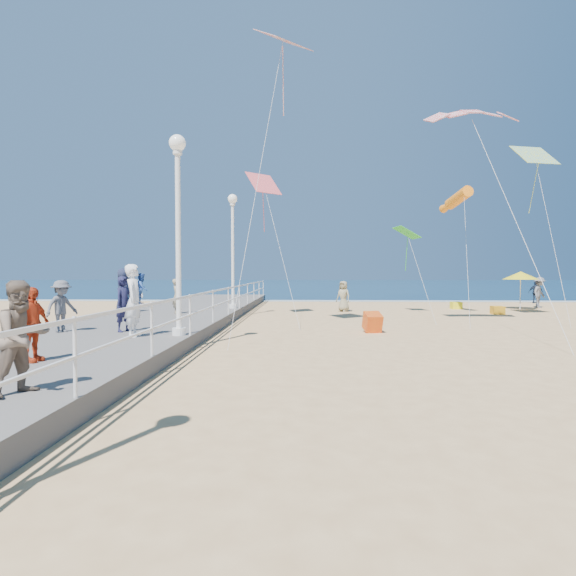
{
  "coord_description": "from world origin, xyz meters",
  "views": [
    {
      "loc": [
        -1.97,
        -11.85,
        2.08
      ],
      "look_at": [
        -2.5,
        2.0,
        1.6
      ],
      "focal_mm": 28.0,
      "sensor_mm": 36.0,
      "label": 1
    }
  ],
  "objects_px": {
    "spectator_3": "(31,325)",
    "beach_walker_c": "(343,296)",
    "spectator_0": "(124,304)",
    "spectator_4": "(123,290)",
    "spectator_6": "(177,296)",
    "beach_chair_left": "(456,305)",
    "beach_chair_right": "(497,310)",
    "box_kite": "(372,324)",
    "toddler_held": "(142,289)",
    "lamp_post_far": "(233,239)",
    "beach_walker_a": "(539,292)",
    "beach_umbrella": "(521,275)",
    "lamp_post_mid": "(178,213)",
    "woman_holding_toddler": "(134,301)",
    "spectator_1": "(22,337)",
    "beach_walker_b": "(536,292)",
    "spectator_2": "(62,306)"
  },
  "relations": [
    {
      "from": "spectator_3",
      "to": "beach_walker_c",
      "type": "distance_m",
      "value": 17.25
    },
    {
      "from": "spectator_0",
      "to": "spectator_4",
      "type": "xyz_separation_m",
      "value": [
        -2.5,
        6.03,
        0.14
      ]
    },
    {
      "from": "spectator_6",
      "to": "beach_chair_left",
      "type": "distance_m",
      "value": 15.91
    },
    {
      "from": "spectator_0",
      "to": "beach_walker_c",
      "type": "distance_m",
      "value": 13.45
    },
    {
      "from": "spectator_3",
      "to": "beach_chair_right",
      "type": "relative_size",
      "value": 2.57
    },
    {
      "from": "spectator_0",
      "to": "box_kite",
      "type": "distance_m",
      "value": 8.11
    },
    {
      "from": "toddler_held",
      "to": "beach_walker_c",
      "type": "distance_m",
      "value": 13.79
    },
    {
      "from": "lamp_post_far",
      "to": "beach_chair_right",
      "type": "bearing_deg",
      "value": 8.15
    },
    {
      "from": "beach_walker_a",
      "to": "beach_umbrella",
      "type": "height_order",
      "value": "beach_umbrella"
    },
    {
      "from": "lamp_post_mid",
      "to": "woman_holding_toddler",
      "type": "relative_size",
      "value": 2.8
    },
    {
      "from": "toddler_held",
      "to": "spectator_6",
      "type": "bearing_deg",
      "value": 2.91
    },
    {
      "from": "lamp_post_mid",
      "to": "spectator_1",
      "type": "height_order",
      "value": "lamp_post_mid"
    },
    {
      "from": "spectator_1",
      "to": "woman_holding_toddler",
      "type": "bearing_deg",
      "value": 30.61
    },
    {
      "from": "lamp_post_far",
      "to": "box_kite",
      "type": "xyz_separation_m",
      "value": [
        5.71,
        -5.3,
        -3.36
      ]
    },
    {
      "from": "lamp_post_mid",
      "to": "spectator_6",
      "type": "distance_m",
      "value": 7.04
    },
    {
      "from": "beach_umbrella",
      "to": "spectator_0",
      "type": "bearing_deg",
      "value": -142.5
    },
    {
      "from": "lamp_post_mid",
      "to": "spectator_1",
      "type": "bearing_deg",
      "value": -95.22
    },
    {
      "from": "toddler_held",
      "to": "spectator_4",
      "type": "relative_size",
      "value": 0.44
    },
    {
      "from": "beach_walker_a",
      "to": "beach_chair_left",
      "type": "xyz_separation_m",
      "value": [
        -5.15,
        -0.97,
        -0.71
      ]
    },
    {
      "from": "lamp_post_mid",
      "to": "lamp_post_far",
      "type": "distance_m",
      "value": 9.0
    },
    {
      "from": "lamp_post_mid",
      "to": "beach_chair_right",
      "type": "height_order",
      "value": "lamp_post_mid"
    },
    {
      "from": "toddler_held",
      "to": "beach_chair_right",
      "type": "relative_size",
      "value": 1.48
    },
    {
      "from": "lamp_post_mid",
      "to": "beach_walker_b",
      "type": "xyz_separation_m",
      "value": [
        18.94,
        18.99,
        -2.91
      ]
    },
    {
      "from": "spectator_1",
      "to": "beach_walker_c",
      "type": "distance_m",
      "value": 18.81
    },
    {
      "from": "lamp_post_far",
      "to": "beach_walker_b",
      "type": "xyz_separation_m",
      "value": [
        18.94,
        9.99,
        -2.91
      ]
    },
    {
      "from": "beach_walker_c",
      "to": "beach_chair_right",
      "type": "relative_size",
      "value": 2.96
    },
    {
      "from": "spectator_4",
      "to": "beach_walker_b",
      "type": "height_order",
      "value": "spectator_4"
    },
    {
      "from": "lamp_post_mid",
      "to": "beach_walker_b",
      "type": "distance_m",
      "value": 26.98
    },
    {
      "from": "beach_walker_b",
      "to": "beach_chair_left",
      "type": "bearing_deg",
      "value": 54.42
    },
    {
      "from": "beach_umbrella",
      "to": "beach_walker_c",
      "type": "bearing_deg",
      "value": -169.55
    },
    {
      "from": "box_kite",
      "to": "beach_chair_left",
      "type": "distance_m",
      "value": 12.1
    },
    {
      "from": "beach_umbrella",
      "to": "beach_chair_left",
      "type": "bearing_deg",
      "value": 177.6
    },
    {
      "from": "toddler_held",
      "to": "box_kite",
      "type": "relative_size",
      "value": 1.35
    },
    {
      "from": "spectator_3",
      "to": "beach_chair_left",
      "type": "relative_size",
      "value": 2.57
    },
    {
      "from": "spectator_0",
      "to": "spectator_1",
      "type": "xyz_separation_m",
      "value": [
        1.22,
        -6.46,
        0.0
      ]
    },
    {
      "from": "spectator_3",
      "to": "woman_holding_toddler",
      "type": "bearing_deg",
      "value": -0.38
    },
    {
      "from": "lamp_post_far",
      "to": "spectator_2",
      "type": "xyz_separation_m",
      "value": [
        -3.47,
        -8.52,
        -2.53
      ]
    },
    {
      "from": "spectator_6",
      "to": "beach_chair_left",
      "type": "xyz_separation_m",
      "value": [
        13.87,
        7.74,
        -0.91
      ]
    },
    {
      "from": "spectator_4",
      "to": "beach_chair_left",
      "type": "xyz_separation_m",
      "value": [
        16.25,
        7.37,
        -1.13
      ]
    },
    {
      "from": "woman_holding_toddler",
      "to": "spectator_0",
      "type": "relative_size",
      "value": 1.21
    },
    {
      "from": "woman_holding_toddler",
      "to": "toddler_held",
      "type": "height_order",
      "value": "woman_holding_toddler"
    },
    {
      "from": "beach_walker_b",
      "to": "toddler_held",
      "type": "bearing_deg",
      "value": 62.92
    },
    {
      "from": "beach_chair_left",
      "to": "beach_walker_c",
      "type": "bearing_deg",
      "value": -163.03
    },
    {
      "from": "spectator_0",
      "to": "beach_chair_left",
      "type": "bearing_deg",
      "value": -23.61
    },
    {
      "from": "spectator_2",
      "to": "beach_chair_left",
      "type": "distance_m",
      "value": 20.59
    },
    {
      "from": "lamp_post_far",
      "to": "toddler_held",
      "type": "distance_m",
      "value": 9.46
    },
    {
      "from": "beach_walker_c",
      "to": "lamp_post_mid",
      "type": "bearing_deg",
      "value": -76.77
    },
    {
      "from": "spectator_3",
      "to": "beach_walker_c",
      "type": "height_order",
      "value": "spectator_3"
    },
    {
      "from": "spectator_4",
      "to": "beach_umbrella",
      "type": "bearing_deg",
      "value": -70.63
    },
    {
      "from": "beach_walker_a",
      "to": "spectator_6",
      "type": "bearing_deg",
      "value": 161.0
    }
  ]
}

